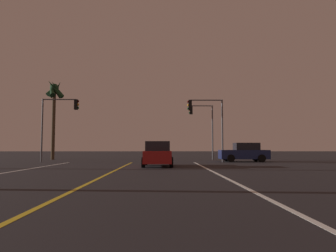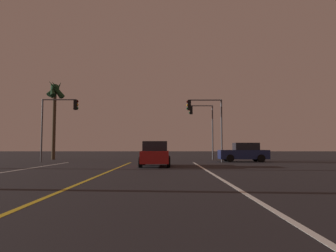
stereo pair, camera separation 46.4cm
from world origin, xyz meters
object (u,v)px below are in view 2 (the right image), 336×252
at_px(traffic_light_near_right, 206,115).
at_px(traffic_light_far_right, 203,120).
at_px(palm_tree_left_far, 56,96).
at_px(car_crossing_side, 245,153).
at_px(car_ahead_far, 157,154).
at_px(traffic_light_near_left, 61,115).

xyz_separation_m(traffic_light_near_right, traffic_light_far_right, (0.32, 5.50, 0.12)).
xyz_separation_m(traffic_light_near_right, palm_tree_left_far, (-15.33, 5.60, 2.62)).
bearing_deg(palm_tree_left_far, traffic_light_near_right, -20.07).
distance_m(car_crossing_side, car_ahead_far, 10.13).
xyz_separation_m(traffic_light_far_right, palm_tree_left_far, (-15.65, 0.10, 2.50)).
xyz_separation_m(car_crossing_side, traffic_light_near_right, (-3.56, -0.72, 3.27)).
bearing_deg(traffic_light_near_right, traffic_light_near_left, 0.00).
distance_m(car_crossing_side, traffic_light_far_right, 6.70).
distance_m(traffic_light_near_right, palm_tree_left_far, 16.53).
bearing_deg(traffic_light_near_left, palm_tree_left_far, 114.07).
xyz_separation_m(car_crossing_side, traffic_light_far_right, (-3.24, 4.78, 3.40)).
distance_m(car_ahead_far, traffic_light_far_right, 12.70).
relative_size(car_crossing_side, palm_tree_left_far, 0.51).
height_order(car_ahead_far, traffic_light_far_right, traffic_light_far_right).
height_order(traffic_light_near_left, palm_tree_left_far, palm_tree_left_far).
distance_m(traffic_light_near_right, traffic_light_far_right, 5.51).
height_order(car_ahead_far, traffic_light_near_left, traffic_light_near_left).
height_order(traffic_light_near_left, traffic_light_far_right, traffic_light_far_right).
height_order(car_ahead_far, palm_tree_left_far, palm_tree_left_far).
xyz_separation_m(traffic_light_near_left, traffic_light_far_right, (13.14, 5.50, 0.09)).
relative_size(traffic_light_near_right, traffic_light_near_left, 0.99).
height_order(traffic_light_near_right, traffic_light_near_left, traffic_light_near_left).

